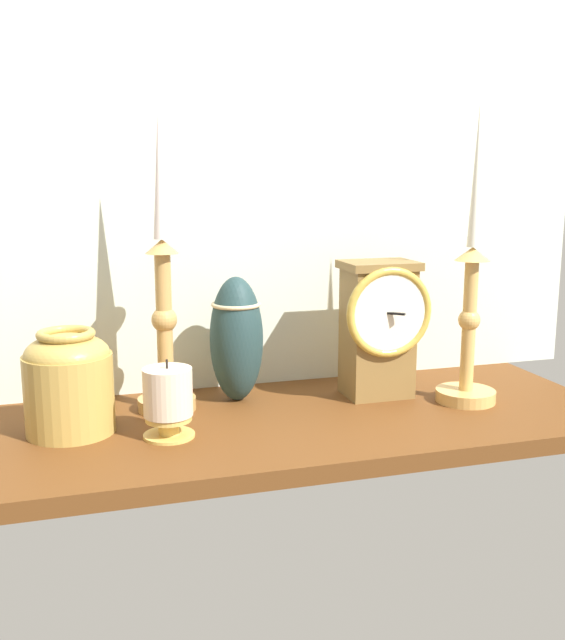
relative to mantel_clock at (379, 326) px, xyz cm
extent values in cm
cube|color=#5C3315|center=(-18.89, -5.50, -12.26)|extent=(100.00, 36.00, 2.40)
cube|color=silver|center=(-18.89, 13.00, 21.44)|extent=(120.00, 2.00, 65.00)
cube|color=olive|center=(0.00, 0.63, -1.22)|extent=(9.83, 7.42, 19.67)
cube|color=olive|center=(0.00, 0.63, 9.21)|extent=(11.01, 8.31, 1.20)
torus|color=gold|center=(0.00, -3.48, 2.69)|extent=(13.52, 1.23, 13.52)
cylinder|color=white|center=(0.00, -3.58, 2.69)|extent=(11.30, 0.40, 11.30)
cube|color=black|center=(0.00, -3.88, 2.69)|extent=(3.61, 3.30, 0.30)
cylinder|color=tan|center=(11.62, -6.28, -10.16)|extent=(8.92, 8.92, 1.80)
cylinder|color=tan|center=(11.62, -6.28, 0.51)|extent=(2.04, 2.04, 19.53)
sphere|color=tan|center=(11.62, -6.28, 1.48)|extent=(3.26, 3.26, 3.26)
cone|color=tan|center=(11.62, -6.28, 11.27)|extent=(5.20, 5.20, 2.00)
cone|color=silver|center=(11.62, -6.28, 22.54)|extent=(1.84, 1.84, 20.54)
cylinder|color=tan|center=(-32.11, 2.70, -10.16)|extent=(8.42, 8.42, 1.80)
cylinder|color=tan|center=(-32.11, 2.70, 1.24)|extent=(2.30, 2.30, 21.00)
sphere|color=tan|center=(-32.11, 2.70, 2.29)|extent=(3.67, 3.67, 3.67)
cone|color=tan|center=(-32.11, 2.70, 12.74)|extent=(4.70, 4.70, 2.00)
cone|color=silver|center=(-32.11, 2.70, 22.39)|extent=(2.23, 2.23, 17.30)
cylinder|color=#B59244|center=(-45.60, -3.25, -5.76)|extent=(11.58, 11.58, 10.59)
ellipsoid|color=#B59244|center=(-45.60, -3.25, -0.47)|extent=(11.00, 11.00, 5.50)
torus|color=#B59244|center=(-45.60, -3.25, 2.28)|extent=(7.51, 7.51, 1.15)
cylinder|color=#D6AF54|center=(-33.40, -8.70, -9.78)|extent=(2.69, 2.69, 2.55)
cylinder|color=#D6AF54|center=(-33.40, -8.70, -10.66)|extent=(6.73, 6.73, 0.80)
cylinder|color=#D6AF54|center=(-33.40, -8.70, -8.51)|extent=(6.05, 6.05, 0.60)
cylinder|color=beige|center=(-33.40, -8.70, -4.98)|extent=(6.39, 6.39, 6.26)
cylinder|color=black|center=(-33.40, -8.70, -1.25)|extent=(0.30, 0.30, 1.20)
ellipsoid|color=#21393B|center=(-21.26, 4.30, -1.61)|extent=(7.99, 7.99, 18.90)
torus|color=#CCB78C|center=(-21.26, 4.30, 3.68)|extent=(7.39, 7.39, 0.60)
camera|label=1|loc=(-44.92, -98.81, 22.25)|focal=40.63mm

